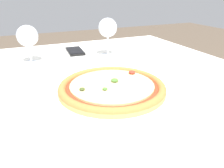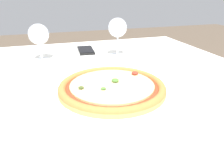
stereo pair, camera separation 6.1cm
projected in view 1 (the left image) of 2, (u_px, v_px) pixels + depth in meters
dining_table at (88, 105)px, 0.73m from camera, size 1.21×1.15×0.72m
pizza_plate at (112, 88)px, 0.62m from camera, size 0.32×0.32×0.04m
wine_glass_far_left at (108, 29)px, 0.92m from camera, size 0.08×0.08×0.16m
wine_glass_far_right at (28, 37)px, 0.84m from camera, size 0.08×0.08×0.15m
cell_phone at (75, 51)px, 1.03m from camera, size 0.08×0.15×0.01m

